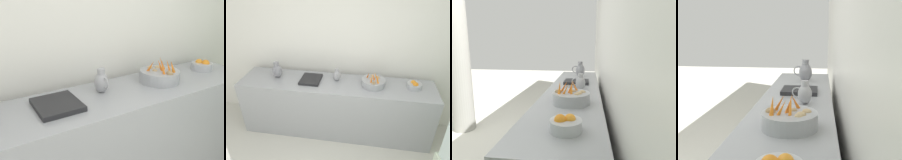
% 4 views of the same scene
% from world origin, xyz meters
% --- Properties ---
extents(ground_plane, '(16.08, 16.08, 0.00)m').
position_xyz_m(ground_plane, '(0.00, 0.00, 0.00)').
color(ground_plane, beige).
extents(tile_wall_left, '(0.10, 9.08, 3.00)m').
position_xyz_m(tile_wall_left, '(-1.95, 0.52, 1.50)').
color(tile_wall_left, white).
rests_on(tile_wall_left, ground_plane).
extents(prep_counter, '(0.63, 2.96, 0.91)m').
position_xyz_m(prep_counter, '(-1.53, 0.02, 0.45)').
color(prep_counter, '#9EA0A5').
rests_on(prep_counter, ground_plane).
extents(vegetable_colander, '(0.35, 0.35, 0.22)m').
position_xyz_m(vegetable_colander, '(-1.55, 0.58, 0.96)').
color(vegetable_colander, '#9EA0A5').
rests_on(vegetable_colander, prep_counter).
extents(orange_bowl, '(0.21, 0.21, 0.11)m').
position_xyz_m(orange_bowl, '(-1.57, 1.17, 0.95)').
color(orange_bowl, '#ADAFB5').
rests_on(orange_bowl, prep_counter).
extents(metal_pitcher_tall, '(0.21, 0.15, 0.25)m').
position_xyz_m(metal_pitcher_tall, '(-1.56, -0.91, 1.02)').
color(metal_pitcher_tall, gray).
rests_on(metal_pitcher_tall, prep_counter).
extents(metal_pitcher_short, '(0.16, 0.11, 0.19)m').
position_xyz_m(metal_pitcher_short, '(-1.61, 0.03, 0.99)').
color(metal_pitcher_short, '#A3A3A8').
rests_on(metal_pitcher_short, prep_counter).
extents(counter_sink_basin, '(0.34, 0.30, 0.04)m').
position_xyz_m(counter_sink_basin, '(-1.54, -0.37, 0.92)').
color(counter_sink_basin, '#232326').
rests_on(counter_sink_basin, prep_counter).
extents(support_column, '(0.35, 0.35, 3.00)m').
position_xyz_m(support_column, '(0.39, -0.58, 1.50)').
color(support_column, '#9E9B93').
rests_on(support_column, ground_plane).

